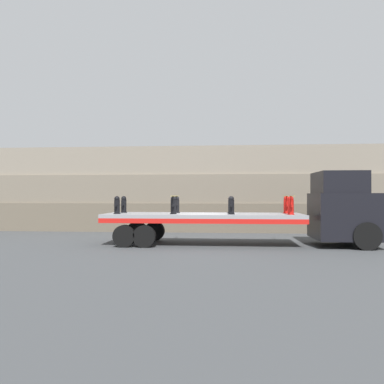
{
  "coord_description": "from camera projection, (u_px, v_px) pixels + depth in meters",
  "views": [
    {
      "loc": [
        0.92,
        -16.6,
        2.19
      ],
      "look_at": [
        -0.49,
        0.0,
        2.33
      ],
      "focal_mm": 35.0,
      "sensor_mm": 36.0,
      "label": 1
    }
  ],
  "objects": [
    {
      "name": "cargo_strap_middle",
      "position": [
        288.0,
        196.0,
        16.31
      ],
      "size": [
        0.05,
        2.72,
        0.01
      ],
      "color": "yellow",
      "rests_on": "fire_hydrant_red_near_3"
    },
    {
      "name": "fire_hydrant_red_near_3",
      "position": [
        291.0,
        206.0,
        15.75
      ],
      "size": [
        0.31,
        0.56,
        0.78
      ],
      "color": "red",
      "rests_on": "flatbed_trailer"
    },
    {
      "name": "truck_cab",
      "position": [
        346.0,
        209.0,
        16.09
      ],
      "size": [
        2.67,
        2.64,
        3.19
      ],
      "color": "black",
      "rests_on": "ground_plane"
    },
    {
      "name": "rock_cliff",
      "position": [
        209.0,
        189.0,
        23.41
      ],
      "size": [
        60.0,
        3.3,
        5.13
      ],
      "color": "#665B4C",
      "rests_on": "ground_plane"
    },
    {
      "name": "fire_hydrant_red_far_3",
      "position": [
        286.0,
        205.0,
        16.86
      ],
      "size": [
        0.31,
        0.56,
        0.78
      ],
      "color": "red",
      "rests_on": "flatbed_trailer"
    },
    {
      "name": "fire_hydrant_black_far_1",
      "position": [
        177.0,
        205.0,
        17.28
      ],
      "size": [
        0.31,
        0.56,
        0.78
      ],
      "color": "black",
      "rests_on": "flatbed_trailer"
    },
    {
      "name": "fire_hydrant_black_near_1",
      "position": [
        173.0,
        205.0,
        16.17
      ],
      "size": [
        0.31,
        0.56,
        0.78
      ],
      "color": "black",
      "rests_on": "flatbed_trailer"
    },
    {
      "name": "cargo_strap_rear",
      "position": [
        175.0,
        196.0,
        16.73
      ],
      "size": [
        0.05,
        2.72,
        0.01
      ],
      "color": "yellow",
      "rests_on": "fire_hydrant_black_near_1"
    },
    {
      "name": "fire_hydrant_black_far_2",
      "position": [
        231.0,
        205.0,
        17.07
      ],
      "size": [
        0.31,
        0.56,
        0.78
      ],
      "color": "black",
      "rests_on": "flatbed_trailer"
    },
    {
      "name": "fire_hydrant_black_far_0",
      "position": [
        124.0,
        205.0,
        17.49
      ],
      "size": [
        0.31,
        0.56,
        0.78
      ],
      "color": "black",
      "rests_on": "flatbed_trailer"
    },
    {
      "name": "ground_plane",
      "position": [
        203.0,
        244.0,
        16.6
      ],
      "size": [
        120.0,
        120.0,
        0.0
      ],
      "primitive_type": "plane",
      "color": "#3F4244"
    },
    {
      "name": "fire_hydrant_black_near_0",
      "position": [
        117.0,
        205.0,
        16.38
      ],
      "size": [
        0.31,
        0.56,
        0.78
      ],
      "color": "black",
      "rests_on": "flatbed_trailer"
    },
    {
      "name": "fire_hydrant_black_near_2",
      "position": [
        231.0,
        206.0,
        15.96
      ],
      "size": [
        0.31,
        0.56,
        0.78
      ],
      "color": "black",
      "rests_on": "flatbed_trailer"
    },
    {
      "name": "flatbed_trailer",
      "position": [
        189.0,
        220.0,
        16.67
      ],
      "size": [
        8.68,
        2.62,
        1.37
      ],
      "color": "gray",
      "rests_on": "ground_plane"
    }
  ]
}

